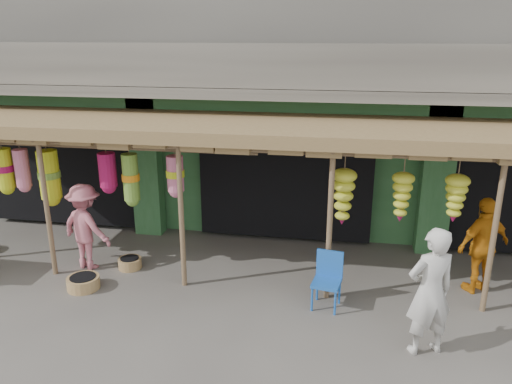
% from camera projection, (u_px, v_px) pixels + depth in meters
% --- Properties ---
extents(ground, '(80.00, 80.00, 0.00)m').
position_uv_depth(ground, '(270.00, 286.00, 8.81)').
color(ground, '#514C47').
rests_on(ground, ground).
extents(building, '(16.40, 6.80, 7.00)m').
position_uv_depth(building, '(300.00, 71.00, 12.35)').
color(building, gray).
rests_on(building, ground).
extents(awning, '(14.00, 2.70, 2.79)m').
position_uv_depth(awning, '(269.00, 134.00, 8.80)').
color(awning, brown).
rests_on(awning, ground).
extents(blue_chair, '(0.50, 0.51, 0.92)m').
position_uv_depth(blue_chair, '(328.00, 276.00, 8.07)').
color(blue_chair, blue).
rests_on(blue_chair, ground).
extents(basket_mid, '(0.70, 0.70, 0.22)m').
position_uv_depth(basket_mid, '(83.00, 283.00, 8.71)').
color(basket_mid, olive).
rests_on(basket_mid, ground).
extents(basket_right, '(0.47, 0.47, 0.20)m').
position_uv_depth(basket_right, '(130.00, 263.00, 9.47)').
color(basket_right, '#9A7548').
rests_on(basket_right, ground).
extents(person_front, '(0.80, 0.67, 1.86)m').
position_uv_depth(person_front, '(430.00, 292.00, 6.74)').
color(person_front, beige).
rests_on(person_front, ground).
extents(person_vendor, '(1.07, 0.84, 1.70)m').
position_uv_depth(person_vendor, '(483.00, 246.00, 8.41)').
color(person_vendor, orange).
rests_on(person_vendor, ground).
extents(person_shopper, '(1.21, 0.92, 1.65)m').
position_uv_depth(person_shopper, '(86.00, 227.00, 9.29)').
color(person_shopper, '#CA6B7A').
rests_on(person_shopper, ground).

